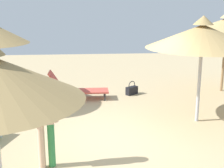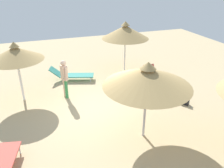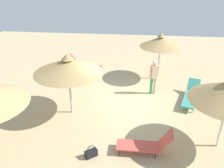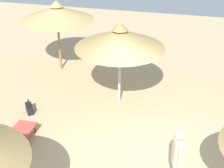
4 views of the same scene
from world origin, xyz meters
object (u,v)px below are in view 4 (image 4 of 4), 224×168
(person_standing_far_left, at_px, (177,158))
(handbag, at_px, (29,108))
(lounge_chair_edge, at_px, (10,140))
(parasol_umbrella_far_right, at_px, (120,39))
(parasol_umbrella_back, at_px, (57,13))

(person_standing_far_left, relative_size, handbag, 3.79)
(lounge_chair_edge, height_order, handbag, lounge_chair_edge)
(parasol_umbrella_far_right, relative_size, parasol_umbrella_back, 1.02)
(lounge_chair_edge, bearing_deg, handbag, 101.68)
(person_standing_far_left, bearing_deg, lounge_chair_edge, 174.24)
(parasol_umbrella_far_right, bearing_deg, lounge_chair_edge, -124.74)
(parasol_umbrella_far_right, xyz_separation_m, parasol_umbrella_back, (-2.73, 1.83, 0.05))
(parasol_umbrella_back, distance_m, person_standing_far_left, 7.29)
(parasol_umbrella_back, distance_m, lounge_chair_edge, 5.31)
(parasol_umbrella_far_right, xyz_separation_m, lounge_chair_edge, (-2.16, -3.12, -1.80))
(parasol_umbrella_back, bearing_deg, person_standing_far_left, -48.36)
(parasol_umbrella_far_right, distance_m, handbag, 3.49)
(person_standing_far_left, bearing_deg, handbag, 153.99)
(parasol_umbrella_far_right, bearing_deg, person_standing_far_left, -59.98)
(lounge_chair_edge, xyz_separation_m, handbag, (-0.37, 1.81, -0.21))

